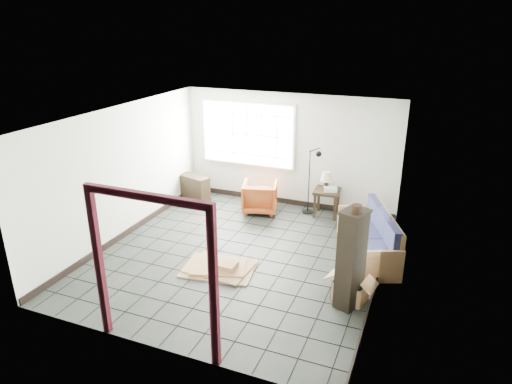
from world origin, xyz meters
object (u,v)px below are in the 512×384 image
at_px(armchair, 260,195).
at_px(side_table, 327,194).
at_px(tall_shelf, 351,259).
at_px(futon_sofa, 371,240).

xyz_separation_m(armchair, side_table, (1.46, 0.33, 0.12)).
xyz_separation_m(side_table, tall_shelf, (1.13, -3.24, 0.30)).
bearing_deg(tall_shelf, side_table, 130.35).
relative_size(futon_sofa, side_table, 3.46).
bearing_deg(tall_shelf, futon_sofa, 109.24).
distance_m(armchair, tall_shelf, 3.92).
xyz_separation_m(futon_sofa, side_table, (-1.19, 1.49, 0.18)).
relative_size(armchair, tall_shelf, 0.49).
bearing_deg(armchair, side_table, 176.54).
distance_m(futon_sofa, side_table, 1.92).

